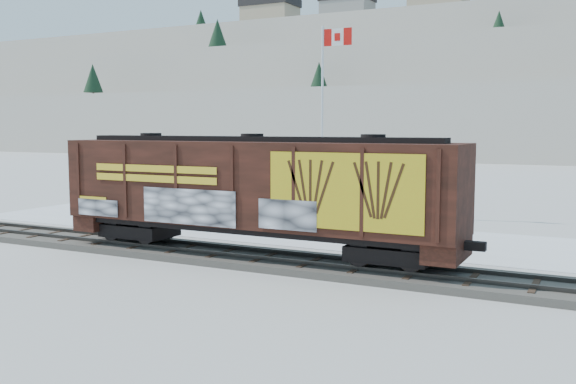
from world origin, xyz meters
The scene contains 9 objects.
ground centered at (0.00, 0.00, 0.00)m, with size 500.00×500.00×0.00m, color white.
rail_track centered at (0.00, 0.00, 0.15)m, with size 50.00×3.40×0.43m.
parking_strip centered at (0.00, 7.50, 0.01)m, with size 40.00×8.00×0.03m, color white.
hillside centered at (-0.05, 139.79, 14.37)m, with size 360.00×110.00×93.00m.
hopper_railcar centered at (1.32, -0.01, 2.98)m, with size 16.75×3.06×4.60m.
flagpole centered at (-1.59, 13.60, 4.19)m, with size 2.30×0.90×11.37m.
car_silver centered at (-5.06, 6.82, 0.78)m, with size 1.78×4.43×1.51m, color #ADAFB4.
car_white centered at (4.41, 5.97, 0.79)m, with size 1.62×4.63×1.53m, color silver.
car_dark centered at (5.41, 6.41, 0.67)m, with size 1.79×4.39×1.27m, color black.
Camera 1 is at (14.11, -21.96, 5.40)m, focal length 40.00 mm.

